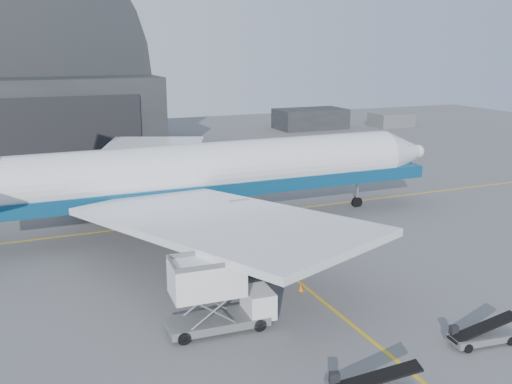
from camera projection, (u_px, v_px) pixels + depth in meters
name	position (u px, v px, depth m)	size (l,w,h in m)	color
ground	(318.00, 297.00, 38.22)	(200.00, 200.00, 0.00)	#565659
taxi_lines	(247.00, 240.00, 49.52)	(80.00, 42.12, 0.02)	gold
distant_bldg_a	(310.00, 128.00, 116.80)	(14.00, 8.00, 4.00)	black
distant_bldg_b	(391.00, 126.00, 119.65)	(8.00, 6.00, 2.80)	slate
airliner	(195.00, 174.00, 52.02)	(51.53, 49.96, 18.08)	white
catering_truck	(216.00, 295.00, 33.35)	(6.45, 2.69, 4.36)	slate
pushback_tug	(245.00, 265.00, 42.11)	(4.19, 2.76, 1.83)	black
belt_loader_b	(482.00, 336.00, 32.19)	(4.21, 1.81, 1.58)	slate
traffic_cone	(301.00, 288.00, 39.18)	(0.34, 0.34, 0.50)	#F26207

